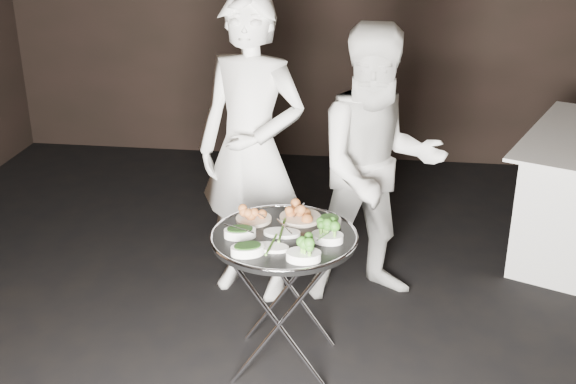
# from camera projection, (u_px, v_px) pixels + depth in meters

# --- Properties ---
(tray_stand) EXTENTS (0.52, 0.44, 0.76)m
(tray_stand) POSITION_uv_depth(u_px,v_px,m) (284.00, 295.00, 3.76)
(tray_stand) COLOR silver
(tray_stand) RESTS_ON floor
(serving_tray) EXTENTS (0.75, 0.75, 0.04)m
(serving_tray) POSITION_uv_depth(u_px,v_px,m) (284.00, 237.00, 3.63)
(serving_tray) COLOR black
(serving_tray) RESTS_ON tray_stand
(potato_plate_a) EXTENTS (0.19, 0.19, 0.07)m
(potato_plate_a) POSITION_uv_depth(u_px,v_px,m) (254.00, 215.00, 3.78)
(potato_plate_a) COLOR beige
(potato_plate_a) RESTS_ON serving_tray
(potato_plate_b) EXTENTS (0.22, 0.22, 0.08)m
(potato_plate_b) POSITION_uv_depth(u_px,v_px,m) (300.00, 213.00, 3.79)
(potato_plate_b) COLOR beige
(potato_plate_b) RESTS_ON serving_tray
(greens_bowl) EXTENTS (0.12, 0.12, 0.07)m
(greens_bowl) POSITION_uv_depth(u_px,v_px,m) (329.00, 221.00, 3.71)
(greens_bowl) COLOR white
(greens_bowl) RESTS_ON serving_tray
(asparagus_plate_a) EXTENTS (0.19, 0.11, 0.04)m
(asparagus_plate_a) POSITION_uv_depth(u_px,v_px,m) (282.00, 232.00, 3.63)
(asparagus_plate_a) COLOR white
(asparagus_plate_a) RESTS_ON serving_tray
(asparagus_plate_b) EXTENTS (0.18, 0.11, 0.04)m
(asparagus_plate_b) POSITION_uv_depth(u_px,v_px,m) (271.00, 246.00, 3.48)
(asparagus_plate_b) COLOR white
(asparagus_plate_b) RESTS_ON serving_tray
(spinach_bowl_a) EXTENTS (0.18, 0.14, 0.07)m
(spinach_bowl_a) POSITION_uv_depth(u_px,v_px,m) (240.00, 231.00, 3.60)
(spinach_bowl_a) COLOR white
(spinach_bowl_a) RESTS_ON serving_tray
(spinach_bowl_b) EXTENTS (0.19, 0.16, 0.07)m
(spinach_bowl_b) POSITION_uv_depth(u_px,v_px,m) (248.00, 248.00, 3.43)
(spinach_bowl_b) COLOR white
(spinach_bowl_b) RESTS_ON serving_tray
(broccoli_bowl_a) EXTENTS (0.17, 0.13, 0.07)m
(broccoli_bowl_a) POSITION_uv_depth(u_px,v_px,m) (327.00, 236.00, 3.56)
(broccoli_bowl_a) COLOR white
(broccoli_bowl_a) RESTS_ON serving_tray
(broccoli_bowl_b) EXTENTS (0.18, 0.13, 0.07)m
(broccoli_bowl_b) POSITION_uv_depth(u_px,v_px,m) (304.00, 254.00, 3.38)
(broccoli_bowl_b) COLOR white
(broccoli_bowl_b) RESTS_ON serving_tray
(serving_utensils) EXTENTS (0.58, 0.43, 0.01)m
(serving_utensils) POSITION_uv_depth(u_px,v_px,m) (289.00, 221.00, 3.67)
(serving_utensils) COLOR silver
(serving_utensils) RESTS_ON serving_tray
(waiter_left) EXTENTS (0.78, 0.62, 1.88)m
(waiter_left) POSITION_uv_depth(u_px,v_px,m) (251.00, 151.00, 4.31)
(waiter_left) COLOR white
(waiter_left) RESTS_ON floor
(waiter_right) EXTENTS (0.99, 0.87, 1.71)m
(waiter_right) POSITION_uv_depth(u_px,v_px,m) (378.00, 168.00, 4.28)
(waiter_right) COLOR white
(waiter_right) RESTS_ON floor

